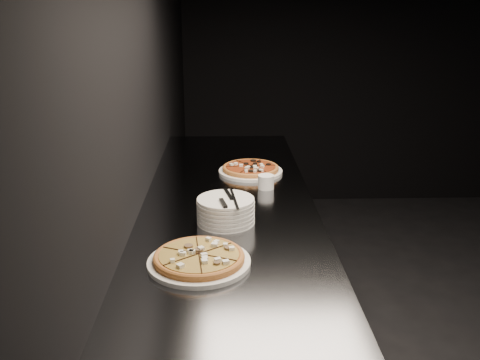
{
  "coord_description": "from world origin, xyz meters",
  "views": [
    {
      "loc": [
        -2.14,
        -2.16,
        1.74
      ],
      "look_at": [
        -2.08,
        0.02,
        1.02
      ],
      "focal_mm": 40.0,
      "sensor_mm": 36.0,
      "label": 1
    }
  ],
  "objects_px": {
    "counter": "(229,296)",
    "pizza_tomato": "(251,169)",
    "plate_stack": "(226,211)",
    "ramekin": "(266,182)",
    "cutlery": "(228,199)",
    "pizza_mushroom": "(199,259)"
  },
  "relations": [
    {
      "from": "counter",
      "to": "pizza_mushroom",
      "type": "xyz_separation_m",
      "value": [
        -0.1,
        -0.57,
        0.48
      ]
    },
    {
      "from": "pizza_tomato",
      "to": "cutlery",
      "type": "distance_m",
      "value": 0.68
    },
    {
      "from": "plate_stack",
      "to": "ramekin",
      "type": "height_order",
      "value": "plate_stack"
    },
    {
      "from": "pizza_tomato",
      "to": "counter",
      "type": "bearing_deg",
      "value": -105.14
    },
    {
      "from": "counter",
      "to": "cutlery",
      "type": "bearing_deg",
      "value": -90.85
    },
    {
      "from": "cutlery",
      "to": "ramekin",
      "type": "relative_size",
      "value": 3.25
    },
    {
      "from": "plate_stack",
      "to": "cutlery",
      "type": "distance_m",
      "value": 0.06
    },
    {
      "from": "pizza_mushroom",
      "to": "plate_stack",
      "type": "relative_size",
      "value": 1.78
    },
    {
      "from": "plate_stack",
      "to": "cutlery",
      "type": "height_order",
      "value": "cutlery"
    },
    {
      "from": "counter",
      "to": "pizza_tomato",
      "type": "distance_m",
      "value": 0.65
    },
    {
      "from": "pizza_mushroom",
      "to": "pizza_tomato",
      "type": "height_order",
      "value": "pizza_mushroom"
    },
    {
      "from": "plate_stack",
      "to": "counter",
      "type": "bearing_deg",
      "value": 86.74
    },
    {
      "from": "pizza_mushroom",
      "to": "ramekin",
      "type": "relative_size",
      "value": 5.38
    },
    {
      "from": "pizza_tomato",
      "to": "plate_stack",
      "type": "bearing_deg",
      "value": -101.21
    },
    {
      "from": "counter",
      "to": "ramekin",
      "type": "xyz_separation_m",
      "value": [
        0.18,
        0.18,
        0.49
      ]
    },
    {
      "from": "cutlery",
      "to": "pizza_tomato",
      "type": "bearing_deg",
      "value": 67.97
    },
    {
      "from": "counter",
      "to": "pizza_tomato",
      "type": "xyz_separation_m",
      "value": [
        0.12,
        0.43,
        0.48
      ]
    },
    {
      "from": "counter",
      "to": "pizza_mushroom",
      "type": "height_order",
      "value": "pizza_mushroom"
    },
    {
      "from": "pizza_mushroom",
      "to": "cutlery",
      "type": "relative_size",
      "value": 1.66
    },
    {
      "from": "pizza_mushroom",
      "to": "plate_stack",
      "type": "xyz_separation_m",
      "value": [
        0.09,
        0.35,
        0.03
      ]
    },
    {
      "from": "counter",
      "to": "pizza_mushroom",
      "type": "bearing_deg",
      "value": -100.06
    },
    {
      "from": "pizza_mushroom",
      "to": "ramekin",
      "type": "distance_m",
      "value": 0.8
    }
  ]
}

